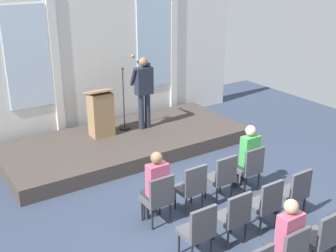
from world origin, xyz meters
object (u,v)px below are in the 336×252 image
(mic_stand, at_px, (124,116))
(lectern, at_px, (101,113))
(chair_r0_c2, at_px, (222,176))
(speaker, at_px, (144,88))
(audience_r0_c0, at_px, (156,184))
(audience_r2_c1, at_px, (286,237))
(chair_r2_c2, at_px, (322,236))
(chair_r0_c3, at_px, (250,166))
(chair_r1_c1, at_px, (234,215))
(audience_r0_c3, at_px, (248,155))
(chair_r1_c2, at_px, (266,202))
(chair_r1_c0, at_px, (199,229))
(chair_r0_c1, at_px, (192,186))
(chair_r1_c3, at_px, (295,191))
(chair_r0_c0, at_px, (158,197))

(mic_stand, distance_m, lectern, 0.70)
(lectern, bearing_deg, chair_r0_c2, -77.16)
(speaker, xyz_separation_m, audience_r0_c0, (-1.69, -3.28, -0.63))
(chair_r0_c2, distance_m, audience_r2_c1, 2.29)
(chair_r2_c2, bearing_deg, chair_r0_c3, 72.81)
(chair_r1_c1, bearing_deg, audience_r0_c3, 40.86)
(audience_r0_c0, relative_size, chair_r0_c2, 1.43)
(chair_r1_c2, relative_size, audience_r2_c1, 0.70)
(audience_r2_c1, xyz_separation_m, chair_r2_c2, (0.70, -0.08, -0.21))
(chair_r0_c2, distance_m, chair_r0_c3, 0.70)
(chair_r0_c2, bearing_deg, audience_r0_c3, 6.47)
(chair_r1_c1, height_order, chair_r1_c2, same)
(lectern, xyz_separation_m, chair_r1_c0, (-0.60, -4.62, -0.35))
(chair_r1_c0, bearing_deg, audience_r2_c1, -56.33)
(lectern, bearing_deg, mic_stand, 6.70)
(chair_r0_c1, distance_m, chair_r1_c3, 1.79)
(chair_r0_c0, height_order, chair_r0_c1, same)
(chair_r0_c3, distance_m, chair_r1_c2, 1.32)
(chair_r0_c2, bearing_deg, speaker, 84.86)
(chair_r1_c1, distance_m, chair_r1_c3, 1.39)
(chair_r1_c3, xyz_separation_m, audience_r2_c1, (-1.39, -1.05, 0.21))
(chair_r0_c3, xyz_separation_m, chair_r1_c2, (-0.70, -1.13, 0.00))
(audience_r0_c3, bearing_deg, chair_r1_c2, -120.03)
(chair_r0_c3, relative_size, chair_r1_c3, 1.00)
(lectern, distance_m, chair_r0_c3, 3.81)
(chair_r1_c2, height_order, chair_r1_c3, same)
(chair_r2_c2, bearing_deg, chair_r1_c2, 90.00)
(chair_r1_c2, height_order, audience_r2_c1, audience_r2_c1)
(chair_r0_c0, relative_size, chair_r1_c0, 1.00)
(chair_r1_c3, bearing_deg, chair_r0_c0, 151.68)
(audience_r0_c3, bearing_deg, chair_r0_c3, -90.00)
(chair_r1_c2, xyz_separation_m, chair_r2_c2, (0.00, -1.13, 0.00))
(chair_r1_c0, height_order, chair_r1_c1, same)
(audience_r2_c1, bearing_deg, speaker, 79.76)
(chair_r0_c1, height_order, chair_r1_c1, same)
(chair_r0_c2, bearing_deg, chair_r0_c1, 180.00)
(chair_r2_c2, bearing_deg, chair_r1_c0, 141.05)
(chair_r2_c2, bearing_deg, lectern, 97.89)
(mic_stand, xyz_separation_m, audience_r0_c3, (0.84, -3.49, 0.09))
(chair_r0_c2, distance_m, chair_r1_c3, 1.32)
(lectern, height_order, chair_r1_c3, lectern)
(chair_r0_c0, bearing_deg, audience_r0_c0, 90.00)
(chair_r1_c0, bearing_deg, chair_r1_c3, 0.00)
(chair_r0_c3, bearing_deg, speaker, 96.70)
(chair_r0_c3, xyz_separation_m, audience_r2_c1, (-1.39, -2.17, 0.21))
(lectern, bearing_deg, audience_r2_c1, -89.00)
(chair_r0_c3, height_order, audience_r0_c3, audience_r0_c3)
(chair_r0_c0, height_order, chair_r0_c2, same)
(chair_r1_c1, relative_size, chair_r1_c3, 1.00)
(speaker, relative_size, chair_r1_c2, 1.89)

